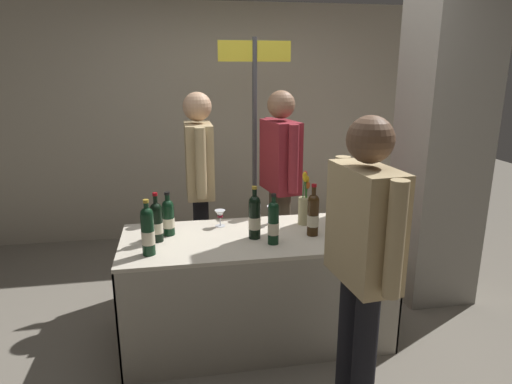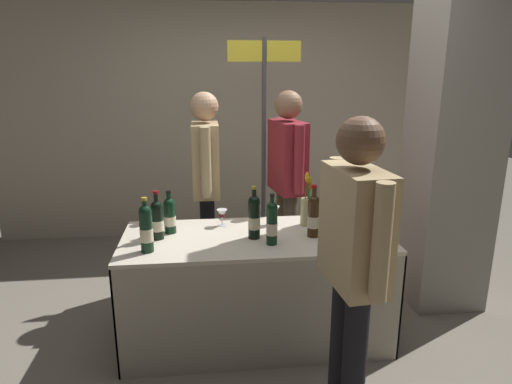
# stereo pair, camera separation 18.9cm
# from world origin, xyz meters

# --- Properties ---
(ground_plane) EXTENTS (12.00, 12.00, 0.00)m
(ground_plane) POSITION_xyz_m (0.00, 0.00, 0.00)
(ground_plane) COLOR gray
(back_partition) EXTENTS (5.13, 0.12, 2.48)m
(back_partition) POSITION_xyz_m (0.00, 2.18, 1.24)
(back_partition) COLOR #B2A893
(back_partition) RESTS_ON ground_plane
(concrete_pillar) EXTENTS (0.55, 0.55, 2.93)m
(concrete_pillar) POSITION_xyz_m (1.53, 0.39, 1.46)
(concrete_pillar) COLOR gray
(concrete_pillar) RESTS_ON ground_plane
(tasting_table) EXTENTS (1.76, 0.76, 0.75)m
(tasting_table) POSITION_xyz_m (0.00, 0.00, 0.53)
(tasting_table) COLOR beige
(tasting_table) RESTS_ON ground_plane
(featured_wine_bottle) EXTENTS (0.08, 0.08, 0.35)m
(featured_wine_bottle) POSITION_xyz_m (-0.02, -0.04, 0.90)
(featured_wine_bottle) COLOR black
(featured_wine_bottle) RESTS_ON tasting_table
(display_bottle_0) EXTENTS (0.08, 0.08, 0.30)m
(display_bottle_0) POSITION_xyz_m (0.57, -0.00, 0.88)
(display_bottle_0) COLOR #38230F
(display_bottle_0) RESTS_ON tasting_table
(display_bottle_1) EXTENTS (0.08, 0.08, 0.29)m
(display_bottle_1) POSITION_xyz_m (-0.57, 0.12, 0.88)
(display_bottle_1) COLOR black
(display_bottle_1) RESTS_ON tasting_table
(display_bottle_2) EXTENTS (0.07, 0.07, 0.33)m
(display_bottle_2) POSITION_xyz_m (0.08, -0.16, 0.89)
(display_bottle_2) COLOR black
(display_bottle_2) RESTS_ON tasting_table
(display_bottle_3) EXTENTS (0.08, 0.08, 0.35)m
(display_bottle_3) POSITION_xyz_m (0.37, -0.05, 0.90)
(display_bottle_3) COLOR #38230F
(display_bottle_3) RESTS_ON tasting_table
(display_bottle_4) EXTENTS (0.08, 0.08, 0.34)m
(display_bottle_4) POSITION_xyz_m (-0.68, -0.19, 0.90)
(display_bottle_4) COLOR black
(display_bottle_4) RESTS_ON tasting_table
(display_bottle_5) EXTENTS (0.08, 0.08, 0.32)m
(display_bottle_5) POSITION_xyz_m (-0.64, 0.02, 0.88)
(display_bottle_5) COLOR black
(display_bottle_5) RESTS_ON tasting_table
(wine_glass_near_vendor) EXTENTS (0.07, 0.07, 0.12)m
(wine_glass_near_vendor) POSITION_xyz_m (-0.21, 0.23, 0.84)
(wine_glass_near_vendor) COLOR silver
(wine_glass_near_vendor) RESTS_ON tasting_table
(wine_glass_mid) EXTENTS (0.08, 0.08, 0.13)m
(wine_glass_mid) POSITION_xyz_m (0.16, 0.22, 0.84)
(wine_glass_mid) COLOR silver
(wine_glass_mid) RESTS_ON tasting_table
(wine_glass_near_taster) EXTENTS (0.07, 0.07, 0.12)m
(wine_glass_near_taster) POSITION_xyz_m (0.74, 0.18, 0.84)
(wine_glass_near_taster) COLOR silver
(wine_glass_near_taster) RESTS_ON tasting_table
(flower_vase) EXTENTS (0.08, 0.08, 0.39)m
(flower_vase) POSITION_xyz_m (0.38, 0.17, 0.89)
(flower_vase) COLOR tan
(flower_vase) RESTS_ON tasting_table
(vendor_presenter) EXTENTS (0.23, 0.60, 1.65)m
(vendor_presenter) POSITION_xyz_m (-0.32, 0.81, 0.99)
(vendor_presenter) COLOR black
(vendor_presenter) RESTS_ON ground_plane
(vendor_assistant) EXTENTS (0.28, 0.59, 1.65)m
(vendor_assistant) POSITION_xyz_m (0.35, 0.83, 0.99)
(vendor_assistant) COLOR #4C4233
(vendor_assistant) RESTS_ON ground_plane
(taster_foreground_right) EXTENTS (0.25, 0.60, 1.62)m
(taster_foreground_right) POSITION_xyz_m (0.38, -0.84, 0.97)
(taster_foreground_right) COLOR black
(taster_foreground_right) RESTS_ON ground_plane
(booth_signpost) EXTENTS (0.64, 0.04, 2.08)m
(booth_signpost) POSITION_xyz_m (0.21, 1.23, 1.32)
(booth_signpost) COLOR #47474C
(booth_signpost) RESTS_ON ground_plane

